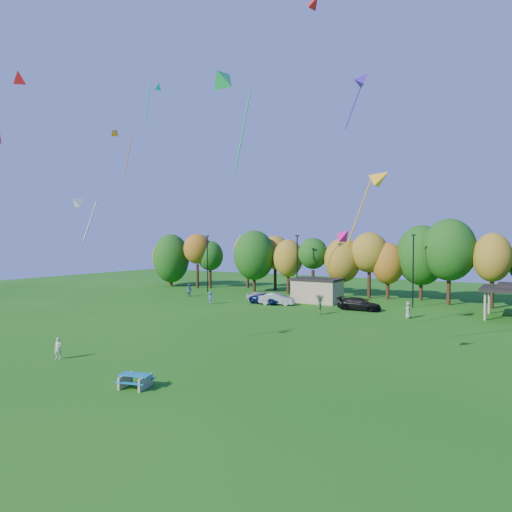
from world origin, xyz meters
The scene contains 23 objects.
ground centered at (0.00, 0.00, 0.00)m, with size 160.00×160.00×0.00m, color #19600F.
tree_line centered at (-1.03, 45.51, 5.91)m, with size 93.57×10.55×11.15m.
lamp_posts centered at (2.00, 40.00, 4.90)m, with size 64.50×0.25×9.09m.
utility_building centered at (-10.00, 38.00, 1.64)m, with size 6.30×4.30×3.25m.
picnic_table centered at (-4.40, -0.03, 0.45)m, with size 2.10×1.88×0.77m.
kite_flyer centered at (-13.64, 1.54, 0.77)m, with size 0.56×0.37×1.53m, color beige.
car_a centered at (-16.77, 34.21, 0.72)m, with size 1.71×4.25×1.45m, color #B8B8B8.
car_b centered at (-13.54, 33.21, 0.75)m, with size 1.60×4.58×1.51m, color #ADADB3.
car_c centered at (-15.12, 33.30, 0.65)m, with size 2.15×4.66×1.30m, color #0B1846.
car_d centered at (-2.95, 34.35, 0.74)m, with size 2.09×5.13×1.49m, color black.
far_person_0 centered at (-21.35, 29.35, 0.80)m, with size 1.04×0.60×1.60m, color #446097.
far_person_3 centered at (-28.94, 34.20, 0.91)m, with size 0.88×0.69×1.82m, color #435593.
far_person_4 centered at (-5.71, 29.04, 0.90)m, with size 1.06×0.44×1.81m, color #668250.
far_person_5 centered at (3.36, 31.67, 0.89)m, with size 0.87×0.57×1.79m, color #8DA470.
kite_0 centered at (5.98, 11.95, 12.48)m, with size 3.28×1.38×5.47m.
kite_1 centered at (-11.65, 2.07, 10.97)m, with size 1.11×2.11×3.38m.
kite_2 centered at (-22.28, 4.24, 21.93)m, with size 2.92×3.19×6.33m.
kite_3 centered at (-25.42, 17.43, 20.35)m, with size 1.51×3.12×5.31m.
kite_6 centered at (-5.49, 26.62, 33.45)m, with size 2.16×1.83×1.88m.
kite_7 centered at (-4.13, 8.51, 19.78)m, with size 1.89×4.54×7.61m.
kite_8 centered at (4.71, 8.72, 8.70)m, with size 1.43×1.22×1.23m.
kite_11 centered at (2.91, 17.57, 21.18)m, with size 2.65×1.95×4.47m.
kite_13 centered at (-19.91, 18.27, 24.72)m, with size 2.51×1.35×4.26m.
Camera 1 is at (14.77, -18.28, 8.37)m, focal length 32.00 mm.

